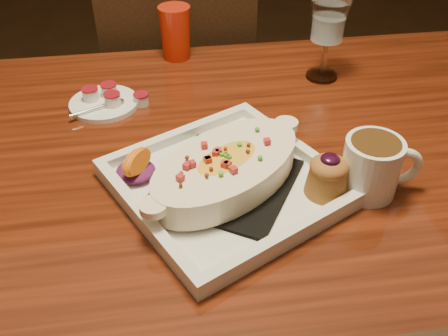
{
  "coord_description": "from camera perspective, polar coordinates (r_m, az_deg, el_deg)",
  "views": [
    {
      "loc": [
        -0.06,
        -0.7,
        1.28
      ],
      "look_at": [
        0.03,
        -0.06,
        0.77
      ],
      "focal_mm": 40.0,
      "sensor_mm": 36.0,
      "label": 1
    }
  ],
  "objects": [
    {
      "name": "table",
      "position": [
        0.94,
        -2.49,
        -3.39
      ],
      "size": [
        1.5,
        0.9,
        0.75
      ],
      "color": "maroon",
      "rests_on": "floor"
    },
    {
      "name": "chair_far",
      "position": [
        1.54,
        -5.04,
        8.1
      ],
      "size": [
        0.42,
        0.42,
        0.93
      ],
      "rotation": [
        0.0,
        0.0,
        3.14
      ],
      "color": "black",
      "rests_on": "floor"
    },
    {
      "name": "plate",
      "position": [
        0.79,
        0.88,
        -0.67
      ],
      "size": [
        0.43,
        0.43,
        0.08
      ],
      "rotation": [
        0.0,
        0.0,
        0.47
      ],
      "color": "white",
      "rests_on": "table"
    },
    {
      "name": "coffee_mug",
      "position": [
        0.81,
        16.69,
        0.34
      ],
      "size": [
        0.13,
        0.09,
        0.1
      ],
      "rotation": [
        0.0,
        0.0,
        -0.1
      ],
      "color": "white",
      "rests_on": "table"
    },
    {
      "name": "goblet",
      "position": [
        1.1,
        11.82,
        15.68
      ],
      "size": [
        0.08,
        0.08,
        0.17
      ],
      "color": "silver",
      "rests_on": "table"
    },
    {
      "name": "saucer",
      "position": [
        1.05,
        -13.62,
        7.44
      ],
      "size": [
        0.14,
        0.14,
        0.09
      ],
      "color": "white",
      "rests_on": "table"
    },
    {
      "name": "creamer_loose",
      "position": [
        1.04,
        -9.43,
        7.78
      ],
      "size": [
        0.03,
        0.03,
        0.02
      ],
      "color": "silver",
      "rests_on": "table"
    },
    {
      "name": "red_tumbler",
      "position": [
        1.2,
        -5.57,
        15.13
      ],
      "size": [
        0.07,
        0.07,
        0.12
      ],
      "primitive_type": "cone",
      "color": "red",
      "rests_on": "table"
    }
  ]
}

